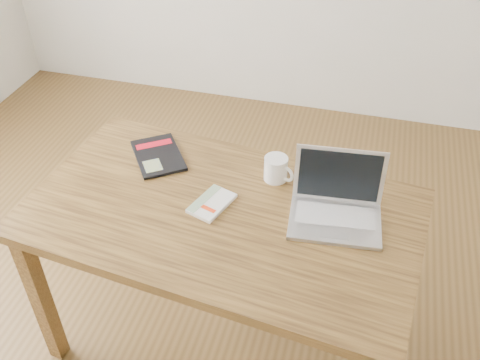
% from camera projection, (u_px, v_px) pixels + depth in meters
% --- Properties ---
extents(room, '(4.04, 4.04, 2.70)m').
position_uv_depth(room, '(147.00, 40.00, 1.56)').
color(room, brown).
rests_on(room, ground).
extents(desk, '(1.46, 0.94, 0.75)m').
position_uv_depth(desk, '(222.00, 228.00, 1.94)').
color(desk, '#543919').
rests_on(desk, ground).
extents(white_guidebook, '(0.15, 0.20, 0.02)m').
position_uv_depth(white_guidebook, '(212.00, 203.00, 1.90)').
color(white_guidebook, beige).
rests_on(white_guidebook, desk).
extents(black_guidebook, '(0.29, 0.31, 0.01)m').
position_uv_depth(black_guidebook, '(158.00, 155.00, 2.13)').
color(black_guidebook, black).
rests_on(black_guidebook, desk).
extents(laptop, '(0.33, 0.28, 0.22)m').
position_uv_depth(laptop, '(336.00, 205.00, 1.84)').
color(laptop, silver).
rests_on(laptop, desk).
extents(coffee_mug, '(0.12, 0.09, 0.10)m').
position_uv_depth(coffee_mug, '(276.00, 168.00, 1.99)').
color(coffee_mug, white).
rests_on(coffee_mug, desk).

